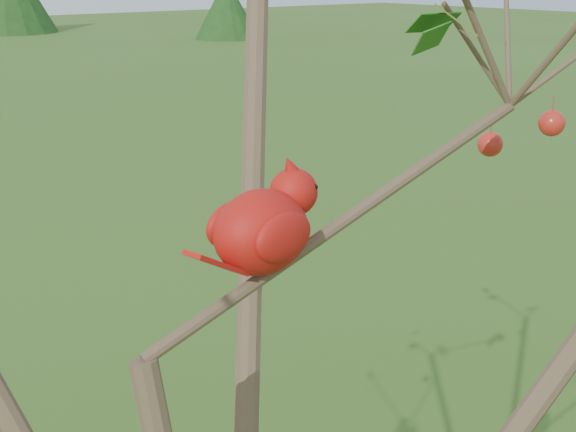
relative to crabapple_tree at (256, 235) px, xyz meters
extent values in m
sphere|color=#B52119|center=(0.56, 0.13, 0.01)|extent=(0.04, 0.04, 0.04)
sphere|color=#B52119|center=(0.58, 0.04, 0.05)|extent=(0.04, 0.04, 0.04)
ellipsoid|color=#AE0F0E|center=(0.09, 0.11, -0.04)|extent=(0.15, 0.12, 0.11)
sphere|color=#AE0F0E|center=(0.15, 0.12, 0.00)|extent=(0.07, 0.07, 0.06)
cone|color=#AE0F0E|center=(0.15, 0.12, 0.03)|extent=(0.05, 0.04, 0.05)
cone|color=#D85914|center=(0.18, 0.13, 0.00)|extent=(0.03, 0.03, 0.02)
ellipsoid|color=black|center=(0.17, 0.12, -0.01)|extent=(0.02, 0.04, 0.03)
cube|color=#AE0F0E|center=(0.01, 0.10, -0.06)|extent=(0.09, 0.04, 0.05)
ellipsoid|color=#AE0F0E|center=(0.08, 0.15, -0.04)|extent=(0.10, 0.04, 0.06)
ellipsoid|color=#AE0F0E|center=(0.09, 0.07, -0.04)|extent=(0.10, 0.04, 0.06)
cylinder|color=#463525|center=(16.42, 23.54, -1.20)|extent=(0.28, 0.28, 1.84)
cone|color=#173813|center=(16.42, 23.54, -1.12)|extent=(2.15, 2.15, 1.99)
camera|label=1|loc=(-0.54, -0.73, 0.28)|focal=55.00mm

